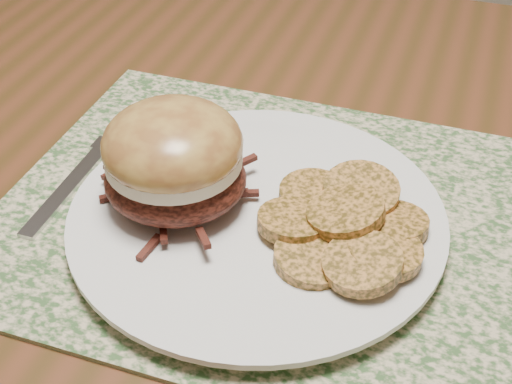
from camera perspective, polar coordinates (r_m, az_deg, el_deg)
dining_table at (r=0.66m, az=-12.39°, el=-3.82°), size 1.50×0.90×0.75m
placemat at (r=0.54m, az=3.25°, el=-2.35°), size 0.45×0.33×0.00m
dinner_plate at (r=0.52m, az=0.08°, el=-2.22°), size 0.26×0.26×0.02m
pork_sandwich at (r=0.51m, az=-6.60°, el=2.62°), size 0.12×0.12×0.08m
roasted_potatoes at (r=0.50m, az=7.21°, el=-2.64°), size 0.13×0.15×0.03m
fork at (r=0.60m, az=-13.80°, el=1.53°), size 0.02×0.16×0.00m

